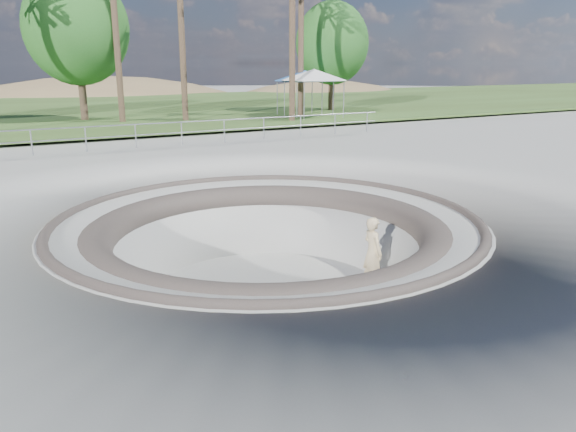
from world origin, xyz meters
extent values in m
plane|color=#A7A7A2|center=(0.00, 0.00, 0.00)|extent=(180.00, 180.00, 0.00)
torus|color=#A7A7A2|center=(0.00, 0.00, -2.00)|extent=(14.00, 14.00, 4.00)
cylinder|color=#A7A7A2|center=(0.00, 0.00, -1.95)|extent=(6.60, 6.60, 0.10)
torus|color=#4A423B|center=(0.00, 0.00, -0.02)|extent=(10.24, 10.24, 0.24)
torus|color=#4A423B|center=(0.00, 0.00, -0.45)|extent=(8.91, 8.91, 0.81)
cube|color=#384F1F|center=(0.00, 34.00, 0.22)|extent=(180.00, 36.00, 0.12)
ellipsoid|color=olive|center=(8.00, 60.00, -7.87)|extent=(61.60, 44.00, 28.60)
ellipsoid|color=olive|center=(35.00, 52.00, -5.36)|extent=(42.00, 30.00, 19.50)
cylinder|color=#919499|center=(0.00, 12.00, 1.17)|extent=(25.00, 0.05, 0.05)
cylinder|color=#919499|center=(0.00, 12.00, 0.72)|extent=(25.00, 0.05, 0.05)
cube|color=olive|center=(2.39, -1.07, -1.83)|extent=(0.81, 0.24, 0.02)
cylinder|color=silver|center=(2.39, -1.07, -1.86)|extent=(0.04, 0.17, 0.04)
cylinder|color=silver|center=(2.39, -1.07, -1.86)|extent=(0.04, 0.17, 0.04)
cylinder|color=silver|center=(2.39, -1.07, -1.87)|extent=(0.06, 0.03, 0.06)
cylinder|color=silver|center=(2.39, -1.07, -1.87)|extent=(0.06, 0.03, 0.06)
cylinder|color=silver|center=(2.39, -1.07, -1.87)|extent=(0.06, 0.03, 0.06)
cylinder|color=silver|center=(2.39, -1.07, -1.87)|extent=(0.06, 0.03, 0.06)
imported|color=beige|center=(2.39, -1.07, -0.92)|extent=(0.48, 0.69, 1.79)
cylinder|color=#919499|center=(12.02, 18.18, 1.38)|extent=(0.06, 0.06, 2.21)
cylinder|color=#919499|center=(14.83, 18.18, 1.38)|extent=(0.06, 0.06, 2.21)
cylinder|color=#919499|center=(12.02, 20.99, 1.38)|extent=(0.06, 0.06, 2.21)
cylinder|color=#919499|center=(14.83, 20.99, 1.38)|extent=(0.06, 0.06, 2.21)
cube|color=white|center=(13.43, 19.58, 2.59)|extent=(3.19, 3.19, 0.08)
cone|color=white|center=(13.43, 19.58, 2.94)|extent=(5.94, 5.94, 0.70)
cylinder|color=#919499|center=(12.26, 19.64, 1.35)|extent=(0.06, 0.06, 2.13)
cylinder|color=#919499|center=(14.98, 19.64, 1.35)|extent=(0.06, 0.06, 2.13)
cylinder|color=#919499|center=(12.26, 22.36, 1.35)|extent=(0.06, 0.06, 2.13)
cylinder|color=#919499|center=(14.98, 22.36, 1.35)|extent=(0.06, 0.06, 2.13)
cube|color=#2B5B9D|center=(13.62, 21.00, 2.51)|extent=(2.96, 2.96, 0.08)
cone|color=#2B5B9D|center=(13.62, 21.00, 2.85)|extent=(5.76, 5.76, 0.68)
cylinder|color=brown|center=(1.93, 22.50, 6.51)|extent=(0.36, 0.36, 12.67)
cylinder|color=brown|center=(5.53, 21.61, 4.35)|extent=(0.36, 0.36, 8.35)
cylinder|color=brown|center=(11.07, 18.22, 4.86)|extent=(0.36, 0.36, 9.37)
cylinder|color=brown|center=(13.31, 21.02, 4.94)|extent=(0.36, 0.36, 9.54)
cylinder|color=brown|center=(0.21, 24.88, 2.72)|extent=(0.44, 0.44, 5.10)
ellipsoid|color=#266121|center=(0.21, 24.88, 5.64)|extent=(6.09, 5.54, 6.65)
cylinder|color=brown|center=(17.66, 23.91, 2.44)|extent=(0.44, 0.44, 4.54)
ellipsoid|color=#266121|center=(17.66, 23.91, 5.04)|extent=(5.43, 4.93, 5.92)
camera|label=1|loc=(-5.92, -11.58, 3.62)|focal=35.00mm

